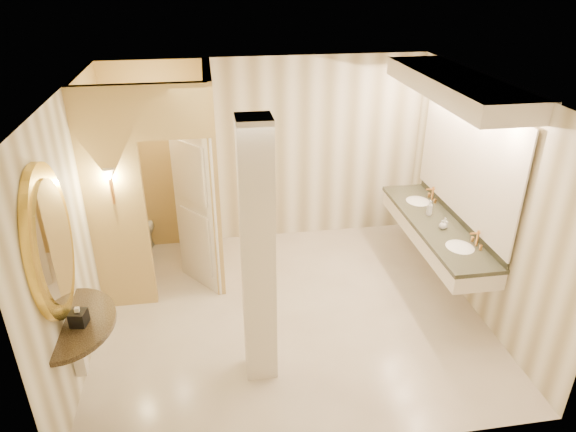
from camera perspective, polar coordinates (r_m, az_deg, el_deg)
name	(u,v)px	position (r m, az deg, el deg)	size (l,w,h in m)	color
floor	(290,312)	(6.35, 0.21, -10.62)	(4.50, 4.50, 0.00)	silver
ceiling	(290,89)	(5.19, 0.25, 13.88)	(4.50, 4.50, 0.00)	silver
wall_back	(268,152)	(7.47, -2.24, 7.08)	(4.50, 0.02, 2.70)	white
wall_front	(332,328)	(3.98, 4.94, -12.29)	(4.50, 0.02, 2.70)	white
wall_left	(76,228)	(5.76, -22.45, -1.19)	(0.02, 4.00, 2.70)	white
wall_right	(481,199)	(6.37, 20.66, 1.74)	(0.02, 4.00, 2.70)	white
toilet_closet	(187,182)	(6.45, -11.17, 3.69)	(1.50, 1.55, 2.70)	#F0C77D
wall_sconce	(109,176)	(5.93, -19.23, 4.20)	(0.14, 0.14, 0.42)	#D99045
vanity	(448,166)	(6.46, 17.31, 5.33)	(0.75, 2.55, 2.09)	white
console_shelf	(58,278)	(4.94, -24.20, -6.32)	(1.09, 1.09, 1.99)	black
pillar	(258,258)	(4.80, -3.37, -4.71)	(0.31, 0.31, 2.70)	white
tissue_box	(79,318)	(5.08, -22.23, -10.43)	(0.14, 0.14, 0.14)	black
toilet	(139,231)	(7.67, -16.23, -1.64)	(0.39, 0.68, 0.70)	white
soap_bottle_a	(445,223)	(6.61, 17.01, -0.71)	(0.06, 0.06, 0.13)	beige
soap_bottle_b	(443,224)	(6.57, 16.85, -0.90)	(0.09, 0.09, 0.12)	silver
soap_bottle_c	(430,208)	(6.86, 15.46, 0.89)	(0.08, 0.08, 0.21)	#C6B28C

